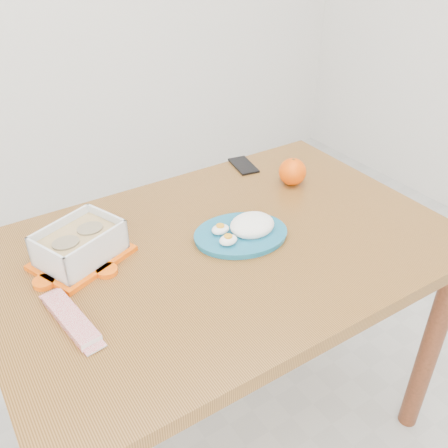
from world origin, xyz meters
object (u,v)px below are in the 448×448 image
orange_fruit (292,172)px  rice_plate (244,230)px  smartphone (243,165)px  dining_table (224,273)px  food_container (80,245)px

orange_fruit → rice_plate: orange_fruit is taller
rice_plate → smartphone: 0.41m
dining_table → smartphone: smartphone is taller
orange_fruit → rice_plate: bearing=-152.2°
orange_fruit → smartphone: size_ratio=0.69×
orange_fruit → smartphone: (-0.06, 0.18, -0.04)m
food_container → rice_plate: bearing=-40.2°
dining_table → smartphone: 0.46m
dining_table → rice_plate: 0.14m
dining_table → orange_fruit: (0.35, 0.15, 0.14)m
rice_plate → smartphone: rice_plate is taller
orange_fruit → smartphone: orange_fruit is taller
food_container → smartphone: (0.63, 0.20, -0.04)m
food_container → orange_fruit: food_container is taller
dining_table → food_container: size_ratio=4.53×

